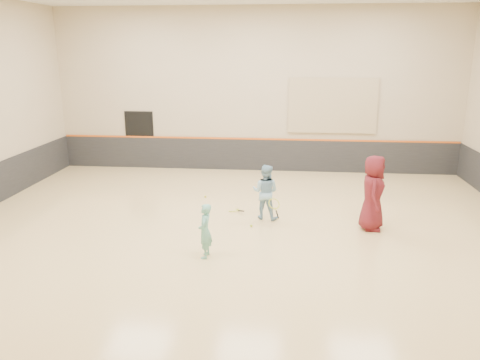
# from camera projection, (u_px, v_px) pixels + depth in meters

# --- Properties ---
(room) EXTENTS (15.04, 12.04, 6.22)m
(room) POSITION_uv_depth(u_px,v_px,m) (241.00, 197.00, 12.03)
(room) COLOR tan
(room) RESTS_ON ground
(wainscot_back) EXTENTS (14.90, 0.04, 1.20)m
(wainscot_back) POSITION_uv_depth(u_px,v_px,m) (256.00, 155.00, 17.81)
(wainscot_back) COLOR #232326
(wainscot_back) RESTS_ON floor
(accent_stripe) EXTENTS (14.90, 0.03, 0.06)m
(accent_stripe) POSITION_uv_depth(u_px,v_px,m) (256.00, 139.00, 17.64)
(accent_stripe) COLOR #D85914
(accent_stripe) RESTS_ON wall_back
(acoustic_panel) EXTENTS (3.20, 0.08, 2.00)m
(acoustic_panel) POSITION_uv_depth(u_px,v_px,m) (333.00, 106.00, 17.02)
(acoustic_panel) COLOR tan
(acoustic_panel) RESTS_ON wall_back
(doorway) EXTENTS (1.10, 0.05, 2.20)m
(doorway) POSITION_uv_depth(u_px,v_px,m) (140.00, 140.00, 18.11)
(doorway) COLOR black
(doorway) RESTS_ON floor
(girl) EXTENTS (0.31, 0.46, 1.24)m
(girl) POSITION_uv_depth(u_px,v_px,m) (205.00, 231.00, 10.28)
(girl) COLOR #65AF9F
(girl) RESTS_ON floor
(instructor) EXTENTS (0.85, 0.73, 1.51)m
(instructor) POSITION_uv_depth(u_px,v_px,m) (265.00, 192.00, 12.65)
(instructor) COLOR #86B3CF
(instructor) RESTS_ON floor
(young_man) EXTENTS (0.73, 1.02, 1.94)m
(young_man) POSITION_uv_depth(u_px,v_px,m) (373.00, 193.00, 11.84)
(young_man) COLOR #5C151D
(young_man) RESTS_ON floor
(held_racket) EXTENTS (0.49, 0.49, 0.55)m
(held_racket) POSITION_uv_depth(u_px,v_px,m) (274.00, 204.00, 12.38)
(held_racket) COLOR #D2DE30
(held_racket) RESTS_ON instructor
(spare_racket) EXTENTS (0.72, 0.72, 0.18)m
(spare_racket) POSITION_uv_depth(u_px,v_px,m) (234.00, 208.00, 13.41)
(spare_racket) COLOR #B0C22A
(spare_racket) RESTS_ON floor
(ball_under_racket) EXTENTS (0.07, 0.07, 0.07)m
(ball_under_racket) POSITION_uv_depth(u_px,v_px,m) (251.00, 226.00, 12.20)
(ball_under_racket) COLOR #B3C92E
(ball_under_racket) RESTS_ON floor
(ball_in_hand) EXTENTS (0.07, 0.07, 0.07)m
(ball_in_hand) POSITION_uv_depth(u_px,v_px,m) (383.00, 186.00, 11.64)
(ball_in_hand) COLOR #D7ED37
(ball_in_hand) RESTS_ON young_man
(ball_beside_spare) EXTENTS (0.07, 0.07, 0.07)m
(ball_beside_spare) POSITION_uv_depth(u_px,v_px,m) (205.00, 196.00, 14.63)
(ball_beside_spare) COLOR gold
(ball_beside_spare) RESTS_ON floor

